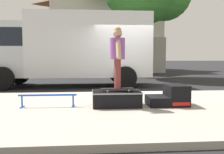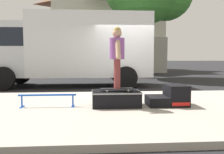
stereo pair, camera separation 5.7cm
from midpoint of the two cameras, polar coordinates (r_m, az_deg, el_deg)
ground_plane at (r=8.92m, az=4.65°, el=-3.59°), size 140.00×140.00×0.00m
sidewalk_slab at (r=6.01m, az=9.19°, el=-7.07°), size 50.00×5.00×0.12m
skate_box at (r=5.90m, az=1.18°, el=-4.78°), size 1.12×0.74×0.35m
kicker_ramp at (r=6.16m, az=13.31°, el=-4.39°), size 0.92×0.71×0.49m
grind_rail at (r=5.99m, az=-14.17°, el=-4.51°), size 1.32×0.28×0.29m
skateboard at (r=5.85m, az=1.42°, el=-2.68°), size 0.79×0.26×0.07m
skater_kid at (r=5.81m, az=1.44°, el=5.61°), size 0.34×0.73×1.42m
box_truck at (r=10.98m, az=-9.91°, el=6.79°), size 6.91×2.63×3.05m
house_behind at (r=23.72m, az=-1.08°, el=11.81°), size 9.54×8.22×8.40m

